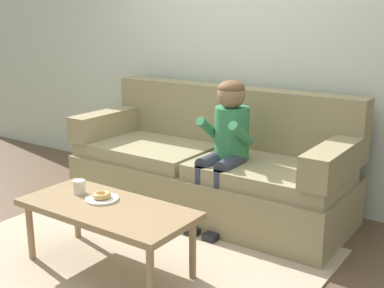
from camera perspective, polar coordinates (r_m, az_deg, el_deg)
ground at (r=3.50m, az=-5.08°, el=-11.77°), size 10.00×10.00×0.00m
wall_back at (r=4.30m, az=6.76°, el=12.52°), size 8.00×0.10×2.80m
area_rug at (r=3.33m, az=-7.89°, el=-13.20°), size 2.38×1.97×0.01m
couch at (r=4.03m, az=2.21°, el=-2.74°), size 2.29×0.90×0.98m
coffee_table at (r=3.09m, az=-9.84°, el=-7.84°), size 1.12×0.52×0.43m
person_child at (r=3.63m, az=4.02°, el=0.54°), size 0.34×0.58×1.10m
plate at (r=3.16m, az=-10.42°, el=-6.29°), size 0.21×0.21×0.01m
donut at (r=3.15m, az=-10.44°, el=-5.86°), size 0.15×0.15×0.04m
mug at (r=3.29m, az=-12.97°, el=-4.88°), size 0.08×0.08×0.09m
toy_controller at (r=3.95m, az=-11.38°, el=-8.43°), size 0.23×0.09×0.05m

